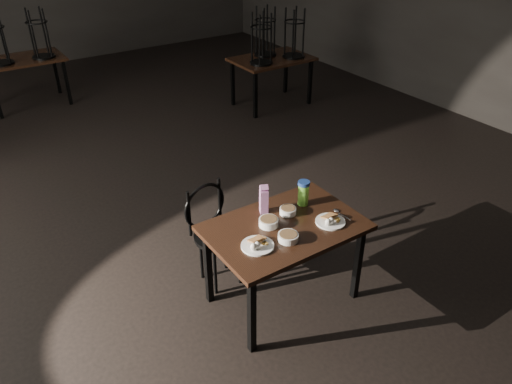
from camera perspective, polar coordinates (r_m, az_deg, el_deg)
main_table at (r=3.91m, az=3.28°, el=-4.78°), size 1.20×0.80×0.75m
plate_left at (r=3.63m, az=0.17°, el=-6.01°), size 0.24×0.24×0.08m
plate_right at (r=3.92m, az=8.51°, el=-3.22°), size 0.23×0.23×0.08m
bowl_near at (r=3.84m, az=1.45°, el=-3.44°), size 0.15×0.15×0.06m
bowl_far at (r=3.98m, az=3.67°, el=-2.13°), size 0.13×0.13×0.05m
bowl_big at (r=3.69m, az=3.70°, el=-5.14°), size 0.15×0.15×0.05m
juice_carton at (r=3.95m, az=0.90°, el=-0.87°), size 0.08×0.08×0.26m
water_bottle at (r=4.07m, az=5.44°, el=-0.09°), size 0.13×0.13×0.21m
spoon at (r=4.06m, az=9.30°, el=-2.20°), size 0.05×0.19×0.01m
bentwood_chair at (r=4.22m, az=-4.86°, el=-4.00°), size 0.45×0.44×0.90m
bg_table_right at (r=7.91m, az=1.89°, el=15.24°), size 1.20×0.80×1.48m
bg_table_far at (r=8.64m, az=-25.18°, el=13.61°), size 1.20×0.80×1.48m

